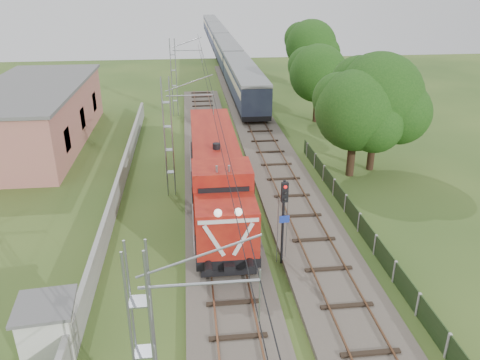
{
  "coord_description": "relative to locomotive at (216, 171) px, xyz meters",
  "views": [
    {
      "loc": [
        -1.57,
        -17.55,
        13.72
      ],
      "look_at": [
        1.37,
        8.76,
        2.2
      ],
      "focal_mm": 35.0,
      "sensor_mm": 36.0,
      "label": 1
    }
  ],
  "objects": [
    {
      "name": "catenary",
      "position": [
        -2.95,
        1.94,
        1.73
      ],
      "size": [
        3.31,
        70.0,
        8.0
      ],
      "color": "gray",
      "rests_on": "ground"
    },
    {
      "name": "tree_d",
      "position": [
        14.5,
        33.11,
        3.22
      ],
      "size": [
        6.85,
        6.53,
        8.88
      ],
      "color": "#3D2719",
      "rests_on": "ground"
    },
    {
      "name": "ground",
      "position": [
        0.0,
        -10.06,
        -2.32
      ],
      "size": [
        140.0,
        140.0,
        0.0
      ],
      "primitive_type": "plane",
      "color": "#2A491B",
      "rests_on": "ground"
    },
    {
      "name": "tree_b",
      "position": [
        12.26,
        4.69,
        3.25
      ],
      "size": [
        6.89,
        6.56,
        8.93
      ],
      "color": "#3D2719",
      "rests_on": "ground"
    },
    {
      "name": "track_side",
      "position": [
        5.0,
        9.94,
        -2.14
      ],
      "size": [
        4.2,
        80.0,
        0.45
      ],
      "color": "#6B6054",
      "rests_on": "ground"
    },
    {
      "name": "fence",
      "position": [
        8.0,
        -7.06,
        -1.72
      ],
      "size": [
        0.12,
        32.0,
        1.2
      ],
      "color": "black",
      "rests_on": "ground"
    },
    {
      "name": "station_building",
      "position": [
        -15.0,
        13.94,
        0.31
      ],
      "size": [
        8.4,
        20.4,
        5.22
      ],
      "color": "#B27060",
      "rests_on": "ground"
    },
    {
      "name": "tree_c",
      "position": [
        11.41,
        17.96,
        2.54
      ],
      "size": [
        6.01,
        5.73,
        7.79
      ],
      "color": "#3D2719",
      "rests_on": "ground"
    },
    {
      "name": "boundary_wall",
      "position": [
        -6.5,
        1.94,
        -1.57
      ],
      "size": [
        0.25,
        40.0,
        1.5
      ],
      "primitive_type": "cube",
      "color": "#9E9E99",
      "rests_on": "ground"
    },
    {
      "name": "track_main",
      "position": [
        0.0,
        -3.06,
        -2.14
      ],
      "size": [
        4.2,
        70.0,
        0.45
      ],
      "color": "#6B6054",
      "rests_on": "ground"
    },
    {
      "name": "tree_a",
      "position": [
        10.31,
        3.73,
        2.61
      ],
      "size": [
        6.1,
        5.81,
        7.91
      ],
      "color": "#3D2719",
      "rests_on": "ground"
    },
    {
      "name": "relay_hut",
      "position": [
        -7.4,
        -12.45,
        -1.17
      ],
      "size": [
        2.41,
        2.41,
        2.29
      ],
      "color": "silver",
      "rests_on": "ground"
    },
    {
      "name": "coach_rake",
      "position": [
        5.0,
        62.35,
        0.23
      ],
      "size": [
        3.08,
        91.98,
        3.56
      ],
      "color": "black",
      "rests_on": "ground"
    },
    {
      "name": "signal_post",
      "position": [
        2.87,
        -7.39,
        0.91
      ],
      "size": [
        0.52,
        0.4,
        4.7
      ],
      "color": "black",
      "rests_on": "ground"
    },
    {
      "name": "locomotive",
      "position": [
        0.0,
        0.0,
        0.0
      ],
      "size": [
        3.13,
        17.9,
        4.55
      ],
      "color": "black",
      "rests_on": "ground"
    }
  ]
}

